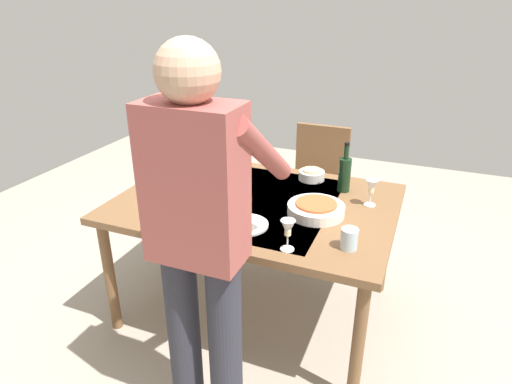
# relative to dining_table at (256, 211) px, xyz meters

# --- Properties ---
(ground_plane) EXTENTS (6.00, 6.00, 0.00)m
(ground_plane) POSITION_rel_dining_table_xyz_m (0.00, 0.00, -0.68)
(ground_plane) COLOR #9E9384
(dining_table) EXTENTS (1.53, 1.09, 0.74)m
(dining_table) POSITION_rel_dining_table_xyz_m (0.00, 0.00, 0.00)
(dining_table) COLOR brown
(dining_table) RESTS_ON ground_plane
(chair_near) EXTENTS (0.40, 0.40, 0.91)m
(chair_near) POSITION_rel_dining_table_xyz_m (-0.12, -0.93, -0.15)
(chair_near) COLOR #523019
(chair_near) RESTS_ON ground_plane
(person_server) EXTENTS (0.42, 0.61, 1.69)m
(person_server) POSITION_rel_dining_table_xyz_m (-0.10, 0.81, 0.29)
(person_server) COLOR #2D2D38
(person_server) RESTS_ON ground_plane
(wine_bottle) EXTENTS (0.07, 0.07, 0.30)m
(wine_bottle) POSITION_rel_dining_table_xyz_m (-0.43, -0.31, 0.18)
(wine_bottle) COLOR black
(wine_bottle) RESTS_ON dining_table
(wine_glass_left) EXTENTS (0.07, 0.07, 0.15)m
(wine_glass_left) POSITION_rel_dining_table_xyz_m (-0.60, -0.17, 0.17)
(wine_glass_left) COLOR white
(wine_glass_left) RESTS_ON dining_table
(wine_glass_right) EXTENTS (0.07, 0.07, 0.15)m
(wine_glass_right) POSITION_rel_dining_table_xyz_m (-0.33, 0.44, 0.17)
(wine_glass_right) COLOR white
(wine_glass_right) RESTS_ON dining_table
(water_cup_near_left) EXTENTS (0.08, 0.08, 0.10)m
(water_cup_near_left) POSITION_rel_dining_table_xyz_m (-0.58, 0.32, 0.12)
(water_cup_near_left) COLOR silver
(water_cup_near_left) RESTS_ON dining_table
(water_cup_near_right) EXTENTS (0.08, 0.08, 0.09)m
(water_cup_near_right) POSITION_rel_dining_table_xyz_m (0.36, 0.04, 0.11)
(water_cup_near_right) COLOR silver
(water_cup_near_right) RESTS_ON dining_table
(serving_bowl_pasta) EXTENTS (0.30, 0.30, 0.07)m
(serving_bowl_pasta) POSITION_rel_dining_table_xyz_m (-0.36, 0.04, 0.10)
(serving_bowl_pasta) COLOR white
(serving_bowl_pasta) RESTS_ON dining_table
(side_bowl_salad) EXTENTS (0.18, 0.18, 0.07)m
(side_bowl_salad) POSITION_rel_dining_table_xyz_m (0.17, -0.10, 0.10)
(side_bowl_salad) COLOR white
(side_bowl_salad) RESTS_ON dining_table
(side_bowl_bread) EXTENTS (0.16, 0.16, 0.07)m
(side_bowl_bread) POSITION_rel_dining_table_xyz_m (-0.21, -0.41, 0.10)
(side_bowl_bread) COLOR white
(side_bowl_bread) RESTS_ON dining_table
(dinner_plate_near) EXTENTS (0.23, 0.23, 0.01)m
(dinner_plate_near) POSITION_rel_dining_table_xyz_m (-0.06, 0.30, 0.07)
(dinner_plate_near) COLOR white
(dinner_plate_near) RESTS_ON dining_table
(dinner_plate_far) EXTENTS (0.23, 0.23, 0.01)m
(dinner_plate_far) POSITION_rel_dining_table_xyz_m (0.50, -0.12, 0.07)
(dinner_plate_far) COLOR white
(dinner_plate_far) RESTS_ON dining_table
(table_knife) EXTENTS (0.09, 0.19, 0.00)m
(table_knife) POSITION_rel_dining_table_xyz_m (0.46, 0.34, 0.07)
(table_knife) COLOR silver
(table_knife) RESTS_ON dining_table
(table_fork) EXTENTS (0.06, 0.18, 0.00)m
(table_fork) POSITION_rel_dining_table_xyz_m (0.20, 0.19, 0.07)
(table_fork) COLOR silver
(table_fork) RESTS_ON dining_table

